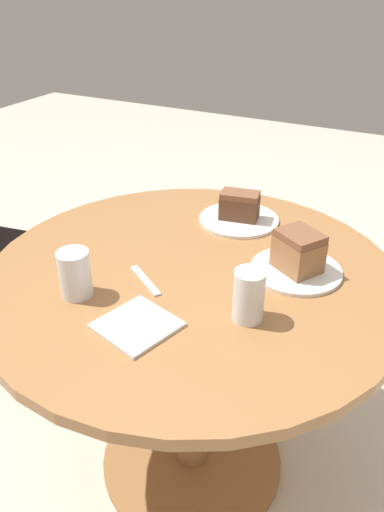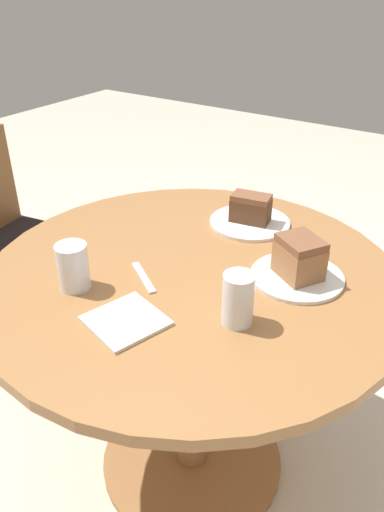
{
  "view_description": "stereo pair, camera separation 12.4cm",
  "coord_description": "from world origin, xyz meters",
  "px_view_note": "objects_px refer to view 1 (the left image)",
  "views": [
    {
      "loc": [
        -0.95,
        -0.49,
        1.41
      ],
      "look_at": [
        0.0,
        0.0,
        0.78
      ],
      "focal_mm": 35.0,
      "sensor_mm": 36.0,
      "label": 1
    },
    {
      "loc": [
        -0.89,
        -0.6,
        1.41
      ],
      "look_at": [
        0.0,
        0.0,
        0.78
      ],
      "focal_mm": 35.0,
      "sensor_mm": 36.0,
      "label": 2
    }
  ],
  "objects_px": {
    "plate_near": "(238,219)",
    "cake_slice_far": "(298,251)",
    "glass_lemonade": "(249,299)",
    "cake_slice_near": "(238,205)",
    "glass_water": "(75,276)",
    "plate_far": "(296,270)"
  },
  "relations": [
    {
      "from": "plate_near",
      "to": "cake_slice_far",
      "type": "height_order",
      "value": "cake_slice_far"
    },
    {
      "from": "plate_far",
      "to": "glass_lemonade",
      "type": "relative_size",
      "value": 1.92
    },
    {
      "from": "cake_slice_near",
      "to": "glass_lemonade",
      "type": "xyz_separation_m",
      "value": [
        -0.43,
        -0.2,
        0.0
      ]
    },
    {
      "from": "plate_far",
      "to": "cake_slice_near",
      "type": "relative_size",
      "value": 1.87
    },
    {
      "from": "cake_slice_near",
      "to": "glass_water",
      "type": "relative_size",
      "value": 1.08
    },
    {
      "from": "cake_slice_far",
      "to": "glass_lemonade",
      "type": "xyz_separation_m",
      "value": [
        -0.23,
        0.04,
        -0.01
      ]
    },
    {
      "from": "cake_slice_near",
      "to": "cake_slice_far",
      "type": "bearing_deg",
      "value": -129.66
    },
    {
      "from": "plate_near",
      "to": "cake_slice_far",
      "type": "distance_m",
      "value": 0.32
    },
    {
      "from": "cake_slice_far",
      "to": "glass_lemonade",
      "type": "relative_size",
      "value": 1.15
    },
    {
      "from": "plate_near",
      "to": "glass_water",
      "type": "distance_m",
      "value": 0.56
    },
    {
      "from": "glass_water",
      "to": "cake_slice_near",
      "type": "bearing_deg",
      "value": -19.38
    },
    {
      "from": "cake_slice_near",
      "to": "glass_water",
      "type": "distance_m",
      "value": 0.56
    },
    {
      "from": "plate_near",
      "to": "cake_slice_far",
      "type": "xyz_separation_m",
      "value": [
        -0.2,
        -0.24,
        0.06
      ]
    },
    {
      "from": "cake_slice_near",
      "to": "glass_lemonade",
      "type": "height_order",
      "value": "glass_lemonade"
    },
    {
      "from": "glass_lemonade",
      "to": "cake_slice_far",
      "type": "bearing_deg",
      "value": -9.48
    },
    {
      "from": "cake_slice_near",
      "to": "glass_lemonade",
      "type": "bearing_deg",
      "value": -154.89
    },
    {
      "from": "plate_far",
      "to": "cake_slice_far",
      "type": "relative_size",
      "value": 1.67
    },
    {
      "from": "glass_lemonade",
      "to": "glass_water",
      "type": "relative_size",
      "value": 1.05
    },
    {
      "from": "cake_slice_far",
      "to": "glass_lemonade",
      "type": "height_order",
      "value": "glass_lemonade"
    },
    {
      "from": "plate_near",
      "to": "plate_far",
      "type": "relative_size",
      "value": 1.04
    },
    {
      "from": "cake_slice_far",
      "to": "glass_water",
      "type": "bearing_deg",
      "value": 127.53
    },
    {
      "from": "cake_slice_near",
      "to": "cake_slice_far",
      "type": "height_order",
      "value": "cake_slice_far"
    }
  ]
}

